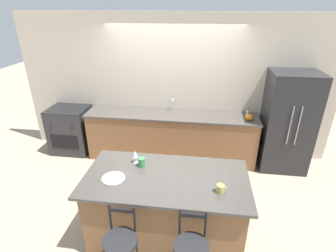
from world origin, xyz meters
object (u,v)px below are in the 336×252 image
at_px(bar_stool_near, 121,249).
at_px(wine_glass, 135,154).
at_px(dinner_plate, 113,178).
at_px(tumbler_cup, 142,162).
at_px(pumpkin_decoration, 249,117).
at_px(oven_range, 71,130).
at_px(refrigerator, 287,122).
at_px(soap_bottle, 248,113).
at_px(coffee_mug, 220,189).

relative_size(bar_stool_near, wine_glass, 5.85).
relative_size(dinner_plate, tumbler_cup, 2.35).
bearing_deg(pumpkin_decoration, dinner_plate, -132.49).
height_order(bar_stool_near, wine_glass, wine_glass).
xyz_separation_m(dinner_plate, wine_glass, (0.17, 0.37, 0.12)).
bearing_deg(tumbler_cup, oven_range, 136.80).
distance_m(refrigerator, dinner_plate, 3.26).
distance_m(bar_stool_near, dinner_plate, 0.79).
height_order(refrigerator, soap_bottle, refrigerator).
height_order(oven_range, soap_bottle, soap_bottle).
relative_size(refrigerator, dinner_plate, 6.61).
relative_size(dinner_plate, wine_glass, 1.55).
distance_m(oven_range, bar_stool_near, 3.34).
height_order(bar_stool_near, dinner_plate, bar_stool_near).
xyz_separation_m(dinner_plate, pumpkin_decoration, (1.83, 2.00, 0.04)).
distance_m(bar_stool_near, soap_bottle, 3.23).
bearing_deg(oven_range, tumbler_cup, -43.20).
distance_m(bar_stool_near, coffee_mug, 1.20).
distance_m(tumbler_cup, pumpkin_decoration, 2.30).
xyz_separation_m(refrigerator, pumpkin_decoration, (-0.68, -0.08, 0.09)).
bearing_deg(pumpkin_decoration, coffee_mug, -106.05).
bearing_deg(refrigerator, dinner_plate, -140.38).
bearing_deg(soap_bottle, refrigerator, -6.47).
distance_m(wine_glass, pumpkin_decoration, 2.32).
bearing_deg(refrigerator, coffee_mug, -120.62).
height_order(bar_stool_near, tumbler_cup, tumbler_cup).
relative_size(oven_range, soap_bottle, 6.09).
relative_size(refrigerator, soap_bottle, 11.71).
bearing_deg(pumpkin_decoration, tumbler_cup, -132.62).
xyz_separation_m(coffee_mug, soap_bottle, (0.59, 2.23, 0.01)).
relative_size(dinner_plate, soap_bottle, 1.77).
distance_m(coffee_mug, pumpkin_decoration, 2.16).
height_order(bar_stool_near, soap_bottle, soap_bottle).
relative_size(wine_glass, tumbler_cup, 1.51).
distance_m(oven_range, wine_glass, 2.58).
height_order(bar_stool_near, pumpkin_decoration, pumpkin_decoration).
bearing_deg(dinner_plate, bar_stool_near, -68.00).
bearing_deg(coffee_mug, tumbler_cup, 158.31).
xyz_separation_m(refrigerator, oven_range, (-4.15, 0.03, -0.43)).
bearing_deg(pumpkin_decoration, bar_stool_near, -120.80).
relative_size(bar_stool_near, pumpkin_decoration, 7.11).
distance_m(wine_glass, coffee_mug, 1.15).
height_order(oven_range, tumbler_cup, tumbler_cup).
distance_m(refrigerator, soap_bottle, 0.70).
relative_size(pumpkin_decoration, soap_bottle, 0.94).
xyz_separation_m(bar_stool_near, dinner_plate, (-0.26, 0.64, 0.38)).
bearing_deg(bar_stool_near, refrigerator, 50.36).
relative_size(refrigerator, bar_stool_near, 1.75).
height_order(tumbler_cup, pumpkin_decoration, pumpkin_decoration).
distance_m(refrigerator, coffee_mug, 2.50).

